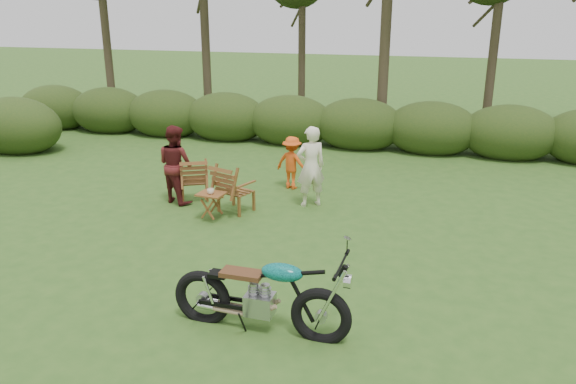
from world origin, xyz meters
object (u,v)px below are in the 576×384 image
(lawn_chair_right, at_px, (237,211))
(lawn_chair_left, at_px, (195,199))
(side_table, at_px, (212,206))
(adult_a, at_px, (310,205))
(adult_b, at_px, (178,201))
(motorcycle, at_px, (260,329))
(cup, at_px, (211,191))
(child, at_px, (292,188))

(lawn_chair_right, distance_m, lawn_chair_left, 1.16)
(side_table, xyz_separation_m, adult_a, (1.59, 1.28, -0.26))
(lawn_chair_right, xyz_separation_m, side_table, (-0.27, -0.56, 0.26))
(lawn_chair_left, xyz_separation_m, adult_b, (-0.28, -0.23, 0.00))
(motorcycle, relative_size, adult_b, 1.36)
(lawn_chair_left, bearing_deg, cup, 102.06)
(lawn_chair_left, height_order, adult_a, adult_a)
(motorcycle, xyz_separation_m, adult_a, (-0.48, 4.61, 0.00))
(adult_b, bearing_deg, lawn_chair_right, -164.03)
(lawn_chair_right, xyz_separation_m, lawn_chair_left, (-1.08, 0.43, 0.00))
(lawn_chair_left, xyz_separation_m, child, (1.74, 1.26, 0.00))
(cup, relative_size, child, 0.11)
(lawn_chair_right, xyz_separation_m, adult_b, (-1.36, 0.19, 0.00))
(lawn_chair_right, bearing_deg, child, -91.46)
(cup, xyz_separation_m, child, (0.92, 2.29, -0.57))
(motorcycle, distance_m, lawn_chair_left, 5.19)
(side_table, height_order, adult_a, adult_a)
(side_table, xyz_separation_m, child, (0.93, 2.25, -0.26))
(side_table, distance_m, child, 2.45)
(side_table, distance_m, adult_a, 2.05)
(motorcycle, relative_size, lawn_chair_right, 2.24)
(motorcycle, xyz_separation_m, child, (-1.14, 5.58, 0.00))
(adult_b, bearing_deg, child, -119.24)
(cup, distance_m, child, 2.54)
(lawn_chair_left, distance_m, cup, 1.43)
(motorcycle, bearing_deg, cup, 123.24)
(side_table, height_order, adult_b, adult_b)
(lawn_chair_right, bearing_deg, lawn_chair_left, -1.82)
(motorcycle, distance_m, child, 5.70)
(lawn_chair_right, height_order, adult_a, adult_a)
(side_table, relative_size, child, 0.45)
(lawn_chair_right, relative_size, side_table, 1.84)
(adult_a, xyz_separation_m, child, (-0.66, 0.98, 0.00))
(side_table, relative_size, cup, 4.15)
(motorcycle, distance_m, adult_b, 5.16)
(adult_b, xyz_separation_m, child, (2.01, 1.50, 0.00))
(lawn_chair_right, bearing_deg, cup, 86.06)
(adult_a, height_order, child, adult_a)
(lawn_chair_left, relative_size, cup, 7.20)
(lawn_chair_left, height_order, cup, cup)
(adult_a, bearing_deg, lawn_chair_right, -5.20)
(lawn_chair_right, bearing_deg, adult_b, 11.65)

